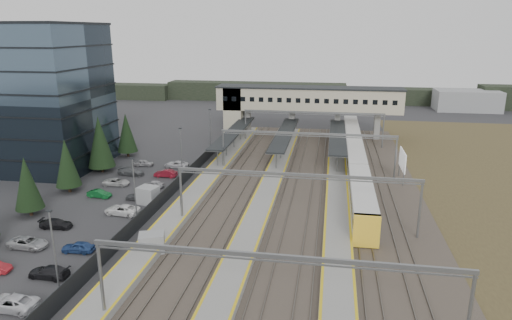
% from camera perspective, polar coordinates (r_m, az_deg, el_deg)
% --- Properties ---
extents(ground, '(220.00, 220.00, 0.00)m').
position_cam_1_polar(ground, '(64.46, -5.24, -5.08)').
color(ground, '#2B2B2D').
rests_on(ground, ground).
extents(office_building, '(24.30, 18.30, 24.30)m').
position_cam_1_polar(office_building, '(87.81, -26.86, 7.13)').
color(office_building, '#3B4E5E').
rests_on(office_building, ground).
extents(conifer_row, '(4.42, 49.82, 9.50)m').
position_cam_1_polar(conifer_row, '(68.54, -24.30, -0.92)').
color(conifer_row, black).
rests_on(conifer_row, ground).
extents(car_park, '(10.68, 44.69, 1.30)m').
position_cam_1_polar(car_park, '(63.09, -18.62, -5.79)').
color(car_park, '#A5A4A9').
rests_on(car_park, ground).
extents(lampposts, '(0.50, 53.25, 8.07)m').
position_cam_1_polar(lampposts, '(66.61, -11.73, -0.72)').
color(lampposts, slate).
rests_on(lampposts, ground).
extents(fence, '(0.08, 90.00, 2.00)m').
position_cam_1_polar(fence, '(70.45, -9.36, -2.52)').
color(fence, '#26282B').
rests_on(fence, ground).
extents(relay_cabin_near, '(3.13, 2.68, 2.20)m').
position_cam_1_polar(relay_cabin_near, '(50.70, -12.89, -10.13)').
color(relay_cabin_near, gray).
rests_on(relay_cabin_near, ground).
extents(relay_cabin_far, '(3.00, 2.68, 2.36)m').
position_cam_1_polar(relay_cabin_far, '(64.61, -13.33, -4.29)').
color(relay_cabin_far, gray).
rests_on(relay_cabin_far, ground).
extents(rail_corridor, '(34.00, 90.00, 0.92)m').
position_cam_1_polar(rail_corridor, '(67.39, 3.56, -3.83)').
color(rail_corridor, '#3A352C').
rests_on(rail_corridor, ground).
extents(canopies, '(23.10, 30.00, 3.28)m').
position_cam_1_polar(canopies, '(87.67, 3.62, 3.30)').
color(canopies, black).
rests_on(canopies, ground).
extents(footbridge, '(40.40, 6.40, 11.20)m').
position_cam_1_polar(footbridge, '(101.56, 4.96, 7.31)').
color(footbridge, beige).
rests_on(footbridge, ground).
extents(gantries, '(28.40, 62.28, 7.17)m').
position_cam_1_polar(gantries, '(63.55, 5.84, 0.29)').
color(gantries, slate).
rests_on(gantries, ground).
extents(train, '(2.89, 60.44, 3.64)m').
position_cam_1_polar(train, '(79.25, 12.30, 0.21)').
color(train, silver).
rests_on(train, ground).
extents(billboard, '(0.20, 5.96, 5.06)m').
position_cam_1_polar(billboard, '(74.64, 17.84, -0.11)').
color(billboard, slate).
rests_on(billboard, ground).
extents(treeline_far, '(170.00, 19.00, 7.00)m').
position_cam_1_polar(treeline_far, '(151.94, 12.64, 7.94)').
color(treeline_far, black).
rests_on(treeline_far, ground).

